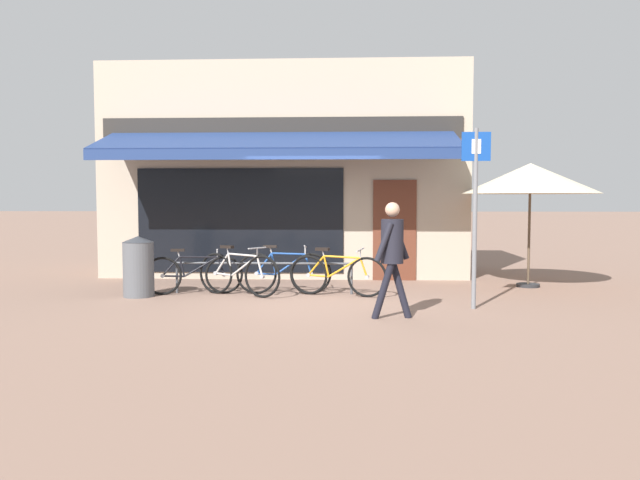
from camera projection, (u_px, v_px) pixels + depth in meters
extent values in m
plane|color=#846656|center=(309.00, 299.00, 10.58)|extent=(160.00, 160.00, 0.00)
cube|color=tan|center=(288.00, 173.00, 14.57)|extent=(7.94, 3.00, 4.62)
cube|color=black|center=(240.00, 221.00, 13.17)|extent=(4.37, 0.04, 2.20)
cube|color=#5B2D1E|center=(395.00, 230.00, 13.02)|extent=(0.90, 0.04, 2.10)
cube|color=#282623|center=(281.00, 128.00, 12.99)|extent=(7.54, 0.06, 0.44)
cube|color=navy|center=(277.00, 140.00, 12.29)|extent=(7.14, 1.51, 0.50)
cube|color=navy|center=(272.00, 154.00, 11.56)|extent=(7.14, 0.03, 0.20)
cylinder|color=#47494F|center=(264.00, 263.00, 11.18)|extent=(3.26, 0.04, 0.04)
cylinder|color=#47494F|center=(177.00, 278.00, 11.28)|extent=(0.04, 0.04, 0.55)
cylinder|color=#47494F|center=(352.00, 279.00, 11.12)|extent=(0.04, 0.04, 0.55)
torus|color=black|center=(224.00, 275.00, 11.23)|extent=(0.68, 0.23, 0.68)
cylinder|color=#9E9EA3|center=(224.00, 275.00, 11.23)|extent=(0.08, 0.08, 0.07)
torus|color=black|center=(162.00, 276.00, 11.05)|extent=(0.68, 0.23, 0.68)
cylinder|color=#9E9EA3|center=(162.00, 276.00, 11.05)|extent=(0.08, 0.08, 0.07)
cylinder|color=black|center=(201.00, 267.00, 11.16)|extent=(0.59, 0.18, 0.36)
cylinder|color=black|center=(198.00, 257.00, 11.16)|extent=(0.66, 0.17, 0.05)
cylinder|color=black|center=(182.00, 267.00, 11.11)|extent=(0.12, 0.04, 0.36)
cylinder|color=black|center=(173.00, 276.00, 11.08)|extent=(0.38, 0.11, 0.05)
cylinder|color=black|center=(171.00, 266.00, 11.08)|extent=(0.32, 0.13, 0.36)
cylinder|color=black|center=(221.00, 266.00, 11.22)|extent=(0.15, 0.04, 0.33)
cylinder|color=#9E9EA3|center=(179.00, 254.00, 11.10)|extent=(0.05, 0.03, 0.11)
cube|color=black|center=(178.00, 250.00, 11.10)|extent=(0.26, 0.15, 0.06)
cylinder|color=#9E9EA3|center=(217.00, 253.00, 11.21)|extent=(0.03, 0.04, 0.14)
cylinder|color=#9E9EA3|center=(217.00, 249.00, 11.21)|extent=(0.13, 0.51, 0.06)
torus|color=black|center=(262.00, 277.00, 10.72)|extent=(0.69, 0.38, 0.74)
cylinder|color=#9E9EA3|center=(262.00, 277.00, 10.72)|extent=(0.09, 0.09, 0.07)
torus|color=black|center=(216.00, 273.00, 11.20)|extent=(0.69, 0.38, 0.74)
cylinder|color=#9E9EA3|center=(216.00, 273.00, 11.20)|extent=(0.09, 0.09, 0.07)
cylinder|color=#BCB7B2|center=(244.00, 266.00, 10.90)|extent=(0.52, 0.27, 0.39)
cylinder|color=#BCB7B2|center=(243.00, 255.00, 10.91)|extent=(0.57, 0.30, 0.05)
cylinder|color=#BCB7B2|center=(230.00, 265.00, 11.05)|extent=(0.11, 0.09, 0.39)
cylinder|color=#BCB7B2|center=(224.00, 274.00, 11.12)|extent=(0.33, 0.19, 0.05)
cylinder|color=#BCB7B2|center=(222.00, 264.00, 11.13)|extent=(0.29, 0.16, 0.38)
cylinder|color=#BCB7B2|center=(260.00, 266.00, 10.74)|extent=(0.14, 0.10, 0.36)
cylinder|color=#9E9EA3|center=(228.00, 251.00, 11.06)|extent=(0.06, 0.05, 0.11)
cube|color=black|center=(227.00, 247.00, 11.06)|extent=(0.26, 0.20, 0.05)
cylinder|color=#9E9EA3|center=(257.00, 252.00, 10.76)|extent=(0.04, 0.04, 0.14)
cylinder|color=#9E9EA3|center=(257.00, 248.00, 10.75)|extent=(0.25, 0.48, 0.04)
torus|color=black|center=(311.00, 274.00, 11.17)|extent=(0.74, 0.15, 0.74)
cylinder|color=#9E9EA3|center=(311.00, 274.00, 11.17)|extent=(0.07, 0.07, 0.08)
torus|color=black|center=(257.00, 273.00, 11.19)|extent=(0.74, 0.15, 0.74)
cylinder|color=#9E9EA3|center=(257.00, 273.00, 11.19)|extent=(0.07, 0.07, 0.08)
cylinder|color=#1E4793|center=(290.00, 264.00, 11.18)|extent=(0.55, 0.09, 0.39)
cylinder|color=#1E4793|center=(288.00, 254.00, 11.20)|extent=(0.60, 0.05, 0.05)
cylinder|color=#1E4793|center=(274.00, 264.00, 11.19)|extent=(0.12, 0.09, 0.39)
cylinder|color=#1E4793|center=(266.00, 274.00, 11.19)|extent=(0.35, 0.04, 0.05)
cylinder|color=#1E4793|center=(264.00, 263.00, 11.20)|extent=(0.30, 0.09, 0.38)
cylinder|color=#1E4793|center=(308.00, 264.00, 11.18)|extent=(0.15, 0.08, 0.35)
cylinder|color=#9E9EA3|center=(271.00, 250.00, 11.21)|extent=(0.06, 0.04, 0.11)
cube|color=black|center=(270.00, 247.00, 11.21)|extent=(0.24, 0.11, 0.06)
cylinder|color=#9E9EA3|center=(305.00, 250.00, 11.19)|extent=(0.03, 0.04, 0.14)
cylinder|color=#9E9EA3|center=(305.00, 247.00, 11.20)|extent=(0.04, 0.52, 0.09)
torus|color=black|center=(367.00, 277.00, 10.76)|extent=(0.70, 0.25, 0.71)
cylinder|color=#9E9EA3|center=(367.00, 277.00, 10.76)|extent=(0.08, 0.08, 0.07)
torus|color=black|center=(308.00, 275.00, 11.08)|extent=(0.70, 0.25, 0.71)
cylinder|color=#9E9EA3|center=(308.00, 275.00, 11.08)|extent=(0.08, 0.08, 0.07)
cylinder|color=orange|center=(344.00, 267.00, 10.86)|extent=(0.58, 0.20, 0.38)
cylinder|color=orange|center=(342.00, 257.00, 10.86)|extent=(0.64, 0.20, 0.05)
cylinder|color=orange|center=(326.00, 266.00, 10.96)|extent=(0.12, 0.04, 0.37)
cylinder|color=orange|center=(318.00, 276.00, 11.02)|extent=(0.37, 0.13, 0.05)
cylinder|color=orange|center=(316.00, 265.00, 11.02)|extent=(0.32, 0.13, 0.37)
cylinder|color=orange|center=(364.00, 268.00, 10.76)|extent=(0.15, 0.05, 0.34)
cylinder|color=#9E9EA3|center=(323.00, 253.00, 10.95)|extent=(0.06, 0.03, 0.11)
cube|color=black|center=(322.00, 249.00, 10.95)|extent=(0.26, 0.16, 0.05)
cylinder|color=#9E9EA3|center=(360.00, 254.00, 10.75)|extent=(0.03, 0.04, 0.14)
cylinder|color=#9E9EA3|center=(360.00, 250.00, 10.74)|extent=(0.16, 0.51, 0.05)
cylinder|color=black|center=(401.00, 290.00, 8.92)|extent=(0.34, 0.16, 0.82)
cylinder|color=black|center=(383.00, 291.00, 8.81)|extent=(0.34, 0.16, 0.82)
cylinder|color=black|center=(392.00, 241.00, 8.82)|extent=(0.37, 0.37, 0.62)
sphere|color=tan|center=(392.00, 210.00, 8.79)|extent=(0.21, 0.21, 0.21)
cylinder|color=black|center=(384.00, 242.00, 8.66)|extent=(0.27, 0.10, 0.55)
cylinder|color=black|center=(400.00, 241.00, 8.98)|extent=(0.27, 0.10, 0.55)
cylinder|color=#515459|center=(139.00, 269.00, 10.85)|extent=(0.53, 0.53, 0.95)
cone|color=#33353A|center=(138.00, 239.00, 10.82)|extent=(0.54, 0.54, 0.11)
cylinder|color=slate|center=(475.00, 219.00, 9.57)|extent=(0.07, 0.07, 2.78)
cube|color=#14429E|center=(476.00, 146.00, 9.49)|extent=(0.44, 0.02, 0.44)
cube|color=white|center=(476.00, 146.00, 9.48)|extent=(0.14, 0.01, 0.22)
cylinder|color=#4C3D2D|center=(529.00, 227.00, 12.02)|extent=(0.05, 0.05, 2.34)
cone|color=beige|center=(530.00, 178.00, 11.96)|extent=(2.59, 2.59, 0.58)
cylinder|color=#262628|center=(528.00, 285.00, 12.10)|extent=(0.44, 0.44, 0.06)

